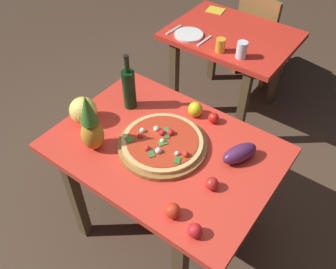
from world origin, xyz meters
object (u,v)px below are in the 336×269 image
display_table (165,158)px  tomato_near_board (212,184)px  dining_chair (261,32)px  dinner_plate (189,35)px  fork_utensil (174,30)px  pineapple_left (91,126)px  tomato_at_corner (195,231)px  drinking_glass_water (242,50)px  eggplant (240,153)px  tomato_by_bottle (173,211)px  drinking_glass_juice (220,45)px  tomato_beside_pepper (213,118)px  wine_bottle (129,88)px  napkin_folded (216,10)px  pizza_board (162,145)px  bell_pepper (195,109)px  background_table (230,47)px  knife_utensil (204,41)px  pizza (162,141)px  melon (83,110)px

display_table → tomato_near_board: (0.34, -0.08, 0.13)m
dining_chair → dinner_plate: size_ratio=3.86×
dinner_plate → fork_utensil: size_ratio=1.22×
pineapple_left → tomato_at_corner: bearing=-9.4°
drinking_glass_water → eggplant: bearing=-62.4°
tomato_near_board → drinking_glass_water: 1.17m
tomato_by_bottle → tomato_near_board: (0.06, 0.23, -0.00)m
drinking_glass_juice → fork_utensil: 0.45m
pineapple_left → tomato_beside_pepper: bearing=53.1°
wine_bottle → dinner_plate: (-0.18, 0.89, -0.12)m
drinking_glass_water → napkin_folded: size_ratio=0.85×
pizza_board → eggplant: eggplant is taller
pizza_board → drinking_glass_water: (-0.07, 1.01, 0.05)m
bell_pepper → background_table: bearing=106.6°
drinking_glass_water → tomato_beside_pepper: bearing=-74.4°
wine_bottle → napkin_folded: size_ratio=2.49×
eggplant → wine_bottle: bearing=-179.5°
knife_utensil → napkin_folded: knife_utensil is taller
pizza_board → tomato_near_board: tomato_near_board is taller
pizza → eggplant: 0.40m
pizza_board → pizza: (-0.00, -0.00, 0.03)m
pizza_board → fork_utensil: pizza_board is taller
tomato_at_corner → tomato_near_board: tomato_at_corner is taller
knife_utensil → melon: bearing=-92.1°
background_table → drinking_glass_juice: bearing=-79.3°
dining_chair → drinking_glass_juice: (0.05, -0.87, 0.30)m
pineapple_left → bell_pepper: 0.61m
tomato_at_corner → drinking_glass_water: 1.43m
dining_chair → drinking_glass_juice: size_ratio=8.53×
drinking_glass_water → knife_utensil: 0.33m
dining_chair → tomato_beside_pepper: dining_chair is taller
display_table → tomato_beside_pepper: 0.36m
tomato_at_corner → dinner_plate: size_ratio=0.30×
tomato_near_board → pineapple_left: bearing=-167.9°
bell_pepper → pizza: bearing=-90.2°
drinking_glass_juice → fork_utensil: size_ratio=0.55×
pineapple_left → tomato_by_bottle: size_ratio=4.80×
napkin_folded → tomato_beside_pepper: bearing=-59.6°
bell_pepper → melon: bearing=-139.2°
napkin_folded → tomato_at_corner: bearing=-61.4°
pineapple_left → melon: 0.23m
display_table → pizza: (-0.01, -0.01, 0.13)m
pizza_board → tomato_beside_pepper: (0.12, 0.32, 0.02)m
dinner_plate → napkin_folded: (-0.05, 0.48, -0.01)m
wine_bottle → eggplant: 0.73m
display_table → pineapple_left: 0.44m
wine_bottle → eggplant: (0.72, 0.01, -0.09)m
dining_chair → dinner_plate: 0.90m
background_table → bell_pepper: (0.29, -0.96, 0.16)m
dining_chair → knife_utensil: size_ratio=4.72×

